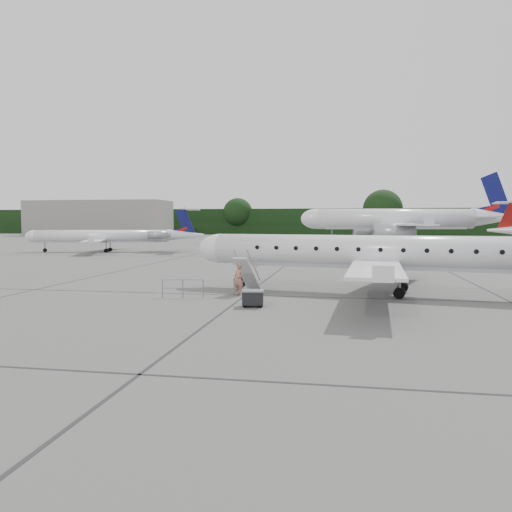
# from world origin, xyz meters

# --- Properties ---
(ground) EXTENTS (320.00, 320.00, 0.00)m
(ground) POSITION_xyz_m (0.00, 0.00, 0.00)
(ground) COLOR #5C5C5A
(ground) RESTS_ON ground
(treeline) EXTENTS (260.00, 4.00, 8.00)m
(treeline) POSITION_xyz_m (0.00, 130.00, 4.00)
(treeline) COLOR black
(treeline) RESTS_ON ground
(terminal_building) EXTENTS (40.00, 14.00, 10.00)m
(terminal_building) POSITION_xyz_m (-70.00, 110.00, 5.00)
(terminal_building) COLOR gray
(terminal_building) RESTS_ON ground
(main_regional_jet) EXTENTS (28.92, 23.10, 6.65)m
(main_regional_jet) POSITION_xyz_m (2.10, 4.80, 3.33)
(main_regional_jet) COLOR silver
(main_regional_jet) RESTS_ON ground
(airstair) EXTENTS (1.24, 2.34, 2.09)m
(airstair) POSITION_xyz_m (-5.67, 4.12, 1.04)
(airstair) COLOR silver
(airstair) RESTS_ON ground
(passenger) EXTENTS (0.78, 0.67, 1.81)m
(passenger) POSITION_xyz_m (-5.90, 2.88, 0.90)
(passenger) COLOR #976752
(passenger) RESTS_ON ground
(safety_railing) EXTENTS (2.19, 0.42, 1.00)m
(safety_railing) POSITION_xyz_m (-8.70, 1.52, 0.50)
(safety_railing) COLOR gray
(safety_railing) RESTS_ON ground
(baggage_cart) EXTENTS (1.11, 0.95, 0.87)m
(baggage_cart) POSITION_xyz_m (-4.48, -0.52, 0.44)
(baggage_cart) COLOR black
(baggage_cart) RESTS_ON ground
(bg_narrowbody) EXTENTS (39.35, 31.75, 12.55)m
(bg_narrowbody) POSITION_xyz_m (8.45, 65.90, 6.28)
(bg_narrowbody) COLOR silver
(bg_narrowbody) RESTS_ON ground
(bg_regional_left) EXTENTS (25.54, 20.84, 5.89)m
(bg_regional_left) POSITION_xyz_m (-32.28, 38.26, 2.95)
(bg_regional_left) COLOR silver
(bg_regional_left) RESTS_ON ground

